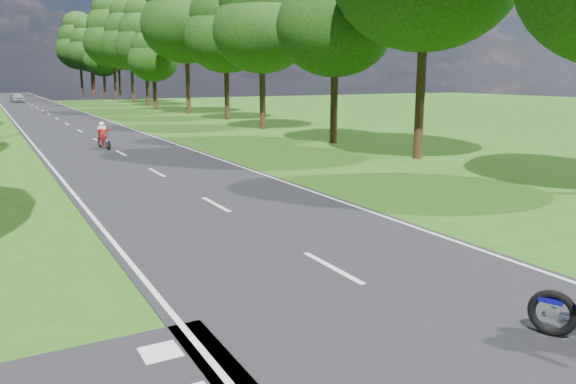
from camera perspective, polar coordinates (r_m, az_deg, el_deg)
ground at (r=9.26m, az=11.41°, el=-11.27°), size 160.00×160.00×0.00m
main_road at (r=56.85m, az=-23.12°, el=7.28°), size 7.00×140.00×0.02m
road_markings at (r=54.98m, az=-23.06°, el=7.18°), size 7.40×140.00×0.01m
treeline at (r=67.06m, az=-23.37°, el=14.89°), size 40.00×115.35×14.78m
rider_far_red at (r=29.11m, az=-18.25°, el=5.50°), size 0.70×1.64×1.33m
distant_car at (r=83.45m, az=-25.80°, el=8.66°), size 1.72×3.80×1.27m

